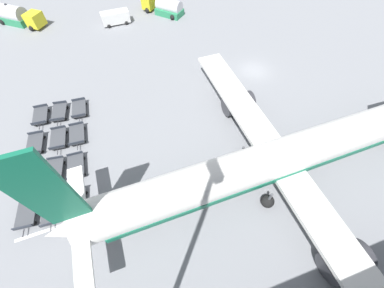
{
  "coord_description": "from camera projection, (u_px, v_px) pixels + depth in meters",
  "views": [
    {
      "loc": [
        23.94,
        -17.44,
        21.26
      ],
      "look_at": [
        10.22,
        -12.82,
        1.12
      ],
      "focal_mm": 22.0,
      "sensor_mm": 36.0,
      "label": 1
    }
  ],
  "objects": [
    {
      "name": "baggage_dolly_row_mid_b_col_c",
      "position": [
        76.0,
        166.0,
        23.95
      ],
      "size": [
        3.64,
        1.77,
        0.92
      ],
      "color": "#424449",
      "rests_on": "ground_plane"
    },
    {
      "name": "baggage_dolly_row_mid_b_col_a",
      "position": [
        79.0,
        109.0,
        28.67
      ],
      "size": [
        3.65,
        1.81,
        0.92
      ],
      "color": "#424449",
      "rests_on": "ground_plane"
    },
    {
      "name": "service_van",
      "position": [
        116.0,
        17.0,
        40.5
      ],
      "size": [
        2.48,
        4.75,
        2.08
      ],
      "color": "white",
      "rests_on": "ground_plane"
    },
    {
      "name": "baggage_dolly_row_mid_a_col_a",
      "position": [
        59.0,
        112.0,
        28.35
      ],
      "size": [
        3.69,
        1.95,
        0.92
      ],
      "color": "#424449",
      "rests_on": "ground_plane"
    },
    {
      "name": "baggage_dolly_row_near_col_c",
      "position": [
        31.0,
        175.0,
        23.38
      ],
      "size": [
        3.68,
        1.92,
        0.92
      ],
      "color": "#424449",
      "rests_on": "ground_plane"
    },
    {
      "name": "airplane",
      "position": [
        291.0,
        154.0,
        21.91
      ],
      "size": [
        35.16,
        43.86,
        12.57
      ],
      "color": "white",
      "rests_on": "ground_plane"
    },
    {
      "name": "baggage_dolly_row_near_col_d",
      "position": [
        27.0,
        213.0,
        21.13
      ],
      "size": [
        3.68,
        1.9,
        0.92
      ],
      "color": "#424449",
      "rests_on": "ground_plane"
    },
    {
      "name": "baggage_dolly_row_near_col_b",
      "position": [
        35.0,
        144.0,
        25.59
      ],
      "size": [
        3.66,
        1.85,
        0.92
      ],
      "color": "#424449",
      "rests_on": "ground_plane"
    },
    {
      "name": "fuel_tanker_secondary",
      "position": [
        16.0,
        16.0,
        40.33
      ],
      "size": [
        7.39,
        8.46,
        3.23
      ],
      "color": "yellow",
      "rests_on": "ground_plane"
    },
    {
      "name": "fuel_tanker_primary",
      "position": [
        164.0,
        7.0,
        42.58
      ],
      "size": [
        7.29,
        7.12,
        2.92
      ],
      "color": "yellow",
      "rests_on": "ground_plane"
    },
    {
      "name": "baggage_dolly_row_mid_a_col_d",
      "position": [
        51.0,
        210.0,
        21.3
      ],
      "size": [
        3.63,
        1.74,
        0.92
      ],
      "color": "#424449",
      "rests_on": "ground_plane"
    },
    {
      "name": "baggage_dolly_row_mid_b_col_b",
      "position": [
        77.0,
        135.0,
        26.35
      ],
      "size": [
        3.64,
        1.77,
        0.92
      ],
      "color": "#424449",
      "rests_on": "ground_plane"
    },
    {
      "name": "baggage_dolly_row_mid_b_col_d",
      "position": [
        77.0,
        203.0,
        21.66
      ],
      "size": [
        3.67,
        1.88,
        0.92
      ],
      "color": "#424449",
      "rests_on": "ground_plane"
    },
    {
      "name": "ground_plane",
      "position": [
        254.0,
        71.0,
        33.75
      ],
      "size": [
        500.0,
        500.0,
        0.0
      ],
      "primitive_type": "plane",
      "color": "gray"
    },
    {
      "name": "baggage_dolly_row_mid_a_col_b",
      "position": [
        58.0,
        139.0,
        26.01
      ],
      "size": [
        3.66,
        1.83,
        0.92
      ],
      "color": "#424449",
      "rests_on": "ground_plane"
    },
    {
      "name": "baggage_dolly_row_near_col_a",
      "position": [
        40.0,
        116.0,
        28.01
      ],
      "size": [
        3.65,
        1.79,
        0.92
      ],
      "color": "#424449",
      "rests_on": "ground_plane"
    },
    {
      "name": "baggage_dolly_row_mid_a_col_c",
      "position": [
        54.0,
        171.0,
        23.64
      ],
      "size": [
        3.69,
        1.95,
        0.92
      ],
      "color": "#424449",
      "rests_on": "ground_plane"
    },
    {
      "name": "stand_guidance_stripe",
      "position": [
        190.0,
        183.0,
        23.4
      ],
      "size": [
        1.16,
        32.09,
        0.01
      ],
      "color": "white",
      "rests_on": "ground_plane"
    }
  ]
}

